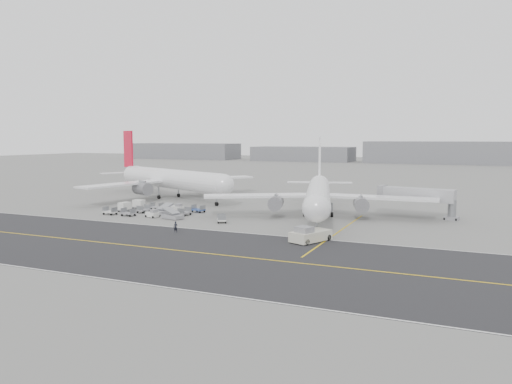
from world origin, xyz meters
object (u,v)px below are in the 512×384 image
at_px(jet_bridge, 417,196).
at_px(ground_crew_a, 176,227).
at_px(pushback_tug, 310,235).
at_px(airliner_b, 318,194).
at_px(airliner_a, 169,179).

relative_size(jet_bridge, ground_crew_a, 8.52).
xyz_separation_m(pushback_tug, jet_bridge, (12.71, 32.47, 3.22)).
bearing_deg(jet_bridge, pushback_tug, -101.20).
bearing_deg(pushback_tug, jet_bridge, 91.86).
bearing_deg(ground_crew_a, airliner_b, 46.18).
distance_m(airliner_b, jet_bridge, 20.28).
relative_size(airliner_a, ground_crew_a, 25.84).
bearing_deg(jet_bridge, airliner_b, -146.38).
height_order(airliner_b, jet_bridge, airliner_b).
relative_size(pushback_tug, ground_crew_a, 4.61).
relative_size(airliner_a, jet_bridge, 3.03).
bearing_deg(jet_bridge, ground_crew_a, -126.24).
xyz_separation_m(jet_bridge, ground_crew_a, (-36.08, -34.34, -3.31)).
bearing_deg(airliner_a, ground_crew_a, -120.51).
bearing_deg(pushback_tug, airliner_a, 165.88).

